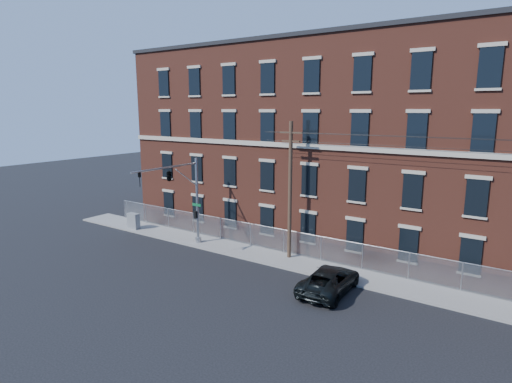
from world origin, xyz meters
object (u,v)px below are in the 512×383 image
object	(u,v)px
traffic_signal_mast	(176,184)
utility_cabinet	(134,221)
pickup_truck	(329,280)
utility_pole_near	(290,188)

from	to	relation	value
traffic_signal_mast	utility_cabinet	world-z (taller)	traffic_signal_mast
pickup_truck	utility_pole_near	bearing A→B (deg)	-38.88
pickup_truck	utility_cabinet	world-z (taller)	utility_cabinet
traffic_signal_mast	utility_pole_near	distance (m)	8.70
traffic_signal_mast	utility_cabinet	bearing A→B (deg)	165.21
traffic_signal_mast	pickup_truck	size ratio (longest dim) A/B	1.31
traffic_signal_mast	pickup_truck	xyz separation A→B (m)	(12.89, -0.25, -4.65)
utility_pole_near	utility_cabinet	bearing A→B (deg)	-174.89
traffic_signal_mast	utility_pole_near	bearing A→B (deg)	23.14
utility_pole_near	pickup_truck	distance (m)	7.65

